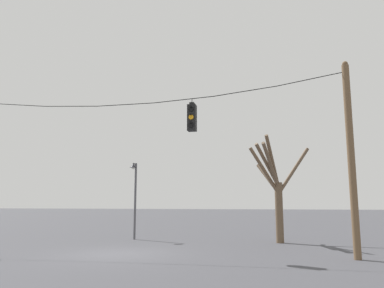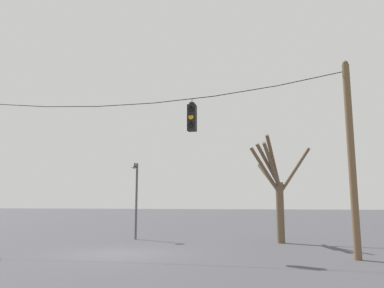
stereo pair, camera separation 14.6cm
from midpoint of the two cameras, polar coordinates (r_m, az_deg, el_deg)
The scene contains 6 objects.
ground_plane at distance 15.41m, azimuth -11.55°, elevation -16.09°, with size 200.00×200.00×0.00m, color #424247.
utility_pole_right at distance 14.71m, azimuth 22.82°, elevation -1.81°, with size 0.26×0.26×7.25m.
span_wire at distance 16.17m, azimuth -10.40°, elevation 6.83°, with size 17.60×0.03×0.82m.
traffic_light_over_intersection at distance 15.08m, azimuth -0.29°, elevation 4.06°, with size 0.34×0.46×1.32m.
street_lamp at distance 20.88m, azimuth -8.97°, elevation -6.41°, with size 0.38×0.67×4.14m.
bare_tree at distance 19.25m, azimuth 12.46°, elevation -6.77°, with size 3.07×3.20×5.19m.
Camera 1 is at (5.96, -14.06, 1.97)m, focal length 35.00 mm.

